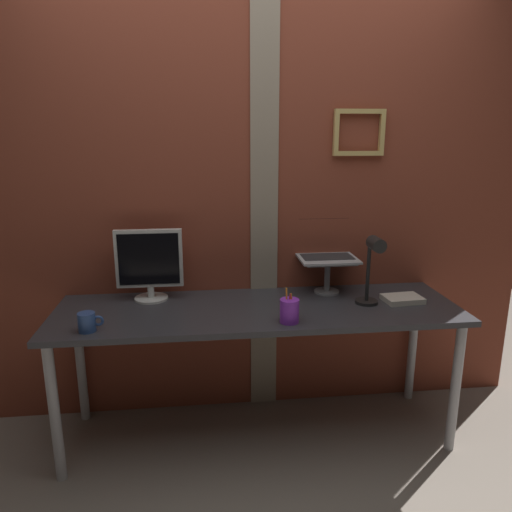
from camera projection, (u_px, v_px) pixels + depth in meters
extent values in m
plane|color=gray|center=(258.00, 441.00, 2.59)|extent=(6.00, 6.00, 0.00)
cube|color=brown|center=(249.00, 196.00, 2.71)|extent=(3.28, 0.12, 2.54)
cube|color=gray|center=(264.00, 197.00, 2.66)|extent=(0.15, 0.01, 2.54)
cube|color=tan|center=(360.00, 111.00, 2.59)|extent=(0.28, 0.03, 0.03)
cube|color=tan|center=(358.00, 153.00, 2.64)|extent=(0.28, 0.03, 0.03)
cube|color=tan|center=(336.00, 133.00, 2.60)|extent=(0.03, 0.03, 0.20)
cube|color=tan|center=(382.00, 133.00, 2.63)|extent=(0.03, 0.03, 0.20)
cube|color=#333338|center=(258.00, 310.00, 2.49)|extent=(2.09, 0.63, 0.03)
cylinder|color=#B2B2B7|center=(55.00, 413.00, 2.23)|extent=(0.05, 0.05, 0.71)
cylinder|color=#B2B2B7|center=(455.00, 388.00, 2.45)|extent=(0.05, 0.05, 0.71)
cylinder|color=#B2B2B7|center=(80.00, 363.00, 2.72)|extent=(0.05, 0.05, 0.71)
cylinder|color=#B2B2B7|center=(413.00, 345.00, 2.94)|extent=(0.05, 0.05, 0.71)
cylinder|color=silver|center=(151.00, 298.00, 2.61)|extent=(0.18, 0.18, 0.01)
cylinder|color=silver|center=(151.00, 292.00, 2.60)|extent=(0.04, 0.04, 0.06)
cube|color=silver|center=(149.00, 258.00, 2.55)|extent=(0.35, 0.04, 0.31)
cube|color=black|center=(149.00, 259.00, 2.53)|extent=(0.32, 0.00, 0.28)
cylinder|color=gray|center=(327.00, 291.00, 2.72)|extent=(0.14, 0.14, 0.01)
cylinder|color=gray|center=(327.00, 276.00, 2.70)|extent=(0.03, 0.03, 0.17)
cube|color=gray|center=(328.00, 261.00, 2.67)|extent=(0.28, 0.22, 0.01)
cube|color=#ADB2B7|center=(328.00, 259.00, 2.67)|extent=(0.32, 0.24, 0.01)
cube|color=#2D2D30|center=(327.00, 257.00, 2.69)|extent=(0.28, 0.15, 0.00)
cube|color=#ADB2B7|center=(322.00, 234.00, 2.78)|extent=(0.32, 0.03, 0.22)
cube|color=black|center=(323.00, 234.00, 2.77)|extent=(0.29, 0.02, 0.19)
cylinder|color=black|center=(366.00, 302.00, 2.55)|extent=(0.12, 0.12, 0.02)
cylinder|color=black|center=(368.00, 269.00, 2.50)|extent=(0.02, 0.02, 0.35)
cylinder|color=black|center=(376.00, 244.00, 2.38)|extent=(0.07, 0.11, 0.07)
cylinder|color=purple|center=(289.00, 311.00, 2.28)|extent=(0.09, 0.09, 0.11)
cylinder|color=orange|center=(291.00, 307.00, 2.28)|extent=(0.01, 0.02, 0.13)
cylinder|color=red|center=(289.00, 307.00, 2.28)|extent=(0.02, 0.01, 0.13)
cylinder|color=orange|center=(287.00, 304.00, 2.28)|extent=(0.02, 0.02, 0.16)
cylinder|color=#2D4C8C|center=(87.00, 322.00, 2.18)|extent=(0.08, 0.08, 0.09)
torus|color=#2D4C8C|center=(98.00, 321.00, 2.18)|extent=(0.05, 0.01, 0.05)
cube|color=silver|center=(403.00, 299.00, 2.57)|extent=(0.21, 0.16, 0.03)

